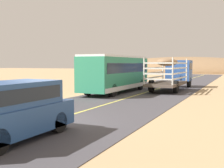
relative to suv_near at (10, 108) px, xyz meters
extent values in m
plane|color=tan|center=(-0.71, 2.77, -1.09)|extent=(240.00, 240.00, 0.00)
cube|color=#423F44|center=(-0.71, 2.77, -1.08)|extent=(8.00, 120.00, 0.02)
cube|color=#D8CC4C|center=(-0.71, 2.77, -1.06)|extent=(0.16, 117.60, 0.00)
cube|color=#264C8C|center=(0.00, 0.08, -0.39)|extent=(1.90, 4.60, 0.90)
cube|color=#264C8C|center=(0.00, -0.07, 0.46)|extent=(1.75, 3.59, 0.80)
cube|color=#192333|center=(0.00, -0.07, 0.48)|extent=(1.79, 3.22, 0.44)
cylinder|color=black|center=(-0.82, 1.51, -0.69)|extent=(0.26, 0.76, 0.76)
cylinder|color=black|center=(0.82, 1.51, -0.69)|extent=(0.26, 0.76, 0.76)
cube|color=#3359A5|center=(0.78, 23.80, 0.73)|extent=(2.50, 2.20, 2.20)
cube|color=#192333|center=(0.78, 23.80, 1.18)|extent=(2.53, 1.54, 0.70)
cube|color=brown|center=(0.78, 18.40, -0.37)|extent=(2.50, 6.40, 0.24)
cylinder|color=silver|center=(-0.41, 21.54, 0.85)|extent=(0.12, 0.12, 2.20)
cylinder|color=silver|center=(1.97, 21.54, 0.85)|extent=(0.12, 0.12, 2.20)
cylinder|color=silver|center=(-0.41, 15.26, 0.85)|extent=(0.12, 0.12, 2.20)
cylinder|color=silver|center=(1.97, 15.26, 0.85)|extent=(0.12, 0.12, 2.20)
cube|color=silver|center=(-0.43, 18.40, 0.19)|extent=(0.08, 6.30, 0.12)
cube|color=silver|center=(1.99, 18.40, 0.19)|extent=(0.08, 6.30, 0.12)
cube|color=silver|center=(0.78, 15.24, 0.19)|extent=(2.40, 0.08, 0.12)
cube|color=silver|center=(-0.43, 18.40, 0.63)|extent=(0.08, 6.30, 0.12)
cube|color=silver|center=(1.99, 18.40, 0.63)|extent=(0.08, 6.30, 0.12)
cube|color=silver|center=(0.78, 15.24, 0.63)|extent=(2.40, 0.08, 0.12)
cube|color=silver|center=(-0.43, 18.40, 1.07)|extent=(0.08, 6.30, 0.12)
cube|color=silver|center=(1.99, 18.40, 1.07)|extent=(0.08, 6.30, 0.12)
cube|color=silver|center=(0.78, 15.24, 1.07)|extent=(2.40, 0.08, 0.12)
cube|color=silver|center=(-0.43, 18.40, 1.51)|extent=(0.08, 6.30, 0.12)
cube|color=silver|center=(1.99, 18.40, 1.51)|extent=(0.08, 6.30, 0.12)
cube|color=silver|center=(0.78, 15.24, 1.51)|extent=(2.40, 0.08, 0.12)
ellipsoid|color=#8C6B4C|center=(0.78, 18.40, 1.60)|extent=(1.75, 3.84, 0.70)
cylinder|color=black|center=(-0.31, 23.80, -0.52)|extent=(0.32, 1.10, 1.10)
cylinder|color=black|center=(1.87, 23.80, -0.52)|extent=(0.32, 1.10, 1.10)
cylinder|color=black|center=(-0.31, 17.12, -0.52)|extent=(0.32, 1.10, 1.10)
cylinder|color=black|center=(1.87, 17.12, -0.52)|extent=(0.32, 1.10, 1.10)
cube|color=#2D8C66|center=(-3.12, 15.81, 0.63)|extent=(2.50, 10.00, 2.70)
cube|color=white|center=(-3.12, 15.81, 2.06)|extent=(2.45, 9.80, 0.16)
cube|color=#192333|center=(-3.12, 15.81, 1.11)|extent=(2.54, 9.20, 0.80)
cube|color=silver|center=(-3.12, 15.81, -0.52)|extent=(2.53, 9.80, 0.36)
cylinder|color=black|center=(-4.22, 19.06, -0.57)|extent=(0.30, 1.00, 1.00)
cylinder|color=black|center=(-2.02, 19.06, -0.57)|extent=(0.30, 1.00, 1.00)
cylinder|color=black|center=(-4.22, 12.56, -0.57)|extent=(0.30, 1.00, 1.00)
cylinder|color=black|center=(-2.02, 12.56, -0.57)|extent=(0.30, 1.00, 1.00)
ellipsoid|color=gray|center=(-7.84, 18.41, -0.63)|extent=(1.92, 1.66, 0.92)
ellipsoid|color=olive|center=(-8.77, 76.58, -1.09)|extent=(54.31, 23.11, 9.16)
camera|label=1|loc=(6.82, -6.86, 1.45)|focal=44.87mm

